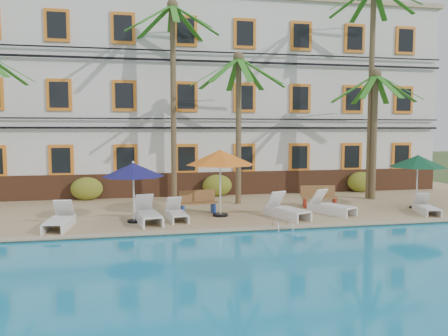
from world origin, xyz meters
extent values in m
plane|color=#384C23|center=(0.00, 0.00, 0.00)|extent=(100.00, 100.00, 0.00)
cube|color=tan|center=(0.00, 5.00, 0.12)|extent=(30.00, 12.00, 0.25)
cube|color=#188AB7|center=(0.00, -7.00, 0.10)|extent=(26.00, 12.00, 0.20)
cube|color=tan|center=(0.00, -0.90, 0.28)|extent=(30.00, 0.35, 0.06)
cube|color=silver|center=(0.00, 10.00, 5.25)|extent=(25.00, 6.00, 10.00)
cube|color=brown|center=(0.00, 6.94, 0.85)|extent=(25.00, 0.12, 1.20)
cube|color=tan|center=(0.00, 10.00, 10.35)|extent=(25.40, 6.40, 0.25)
cube|color=orange|center=(-7.50, 6.95, 2.15)|extent=(1.15, 0.10, 1.50)
cube|color=black|center=(-7.50, 6.90, 2.15)|extent=(0.85, 0.04, 1.20)
cube|color=orange|center=(-4.50, 6.95, 2.15)|extent=(1.15, 0.10, 1.50)
cube|color=black|center=(-4.50, 6.90, 2.15)|extent=(0.85, 0.04, 1.20)
cube|color=orange|center=(-1.50, 6.95, 2.15)|extent=(1.15, 0.10, 1.50)
cube|color=black|center=(-1.50, 6.90, 2.15)|extent=(0.85, 0.04, 1.20)
cube|color=orange|center=(1.50, 6.95, 2.15)|extent=(1.15, 0.10, 1.50)
cube|color=black|center=(1.50, 6.90, 2.15)|extent=(0.85, 0.04, 1.20)
cube|color=orange|center=(4.50, 6.95, 2.15)|extent=(1.15, 0.10, 1.50)
cube|color=black|center=(4.50, 6.90, 2.15)|extent=(0.85, 0.04, 1.20)
cube|color=orange|center=(7.50, 6.95, 2.15)|extent=(1.15, 0.10, 1.50)
cube|color=black|center=(7.50, 6.90, 2.15)|extent=(0.85, 0.04, 1.20)
cube|color=orange|center=(10.50, 6.95, 2.15)|extent=(1.15, 0.10, 1.50)
cube|color=black|center=(10.50, 6.90, 2.15)|extent=(0.85, 0.04, 1.20)
cube|color=orange|center=(-7.50, 6.95, 5.25)|extent=(1.15, 0.10, 1.50)
cube|color=black|center=(-7.50, 6.90, 5.25)|extent=(0.85, 0.04, 1.20)
cube|color=orange|center=(-4.50, 6.95, 5.25)|extent=(1.15, 0.10, 1.50)
cube|color=black|center=(-4.50, 6.90, 5.25)|extent=(0.85, 0.04, 1.20)
cube|color=orange|center=(-1.50, 6.95, 5.25)|extent=(1.15, 0.10, 1.50)
cube|color=black|center=(-1.50, 6.90, 5.25)|extent=(0.85, 0.04, 1.20)
cube|color=orange|center=(1.50, 6.95, 5.25)|extent=(1.15, 0.10, 1.50)
cube|color=black|center=(1.50, 6.90, 5.25)|extent=(0.85, 0.04, 1.20)
cube|color=orange|center=(4.50, 6.95, 5.25)|extent=(1.15, 0.10, 1.50)
cube|color=black|center=(4.50, 6.90, 5.25)|extent=(0.85, 0.04, 1.20)
cube|color=orange|center=(7.50, 6.95, 5.25)|extent=(1.15, 0.10, 1.50)
cube|color=black|center=(7.50, 6.90, 5.25)|extent=(0.85, 0.04, 1.20)
cube|color=orange|center=(10.50, 6.95, 5.25)|extent=(1.15, 0.10, 1.50)
cube|color=black|center=(10.50, 6.90, 5.25)|extent=(0.85, 0.04, 1.20)
cube|color=orange|center=(-7.50, 6.95, 8.45)|extent=(1.15, 0.10, 1.50)
cube|color=black|center=(-7.50, 6.90, 8.45)|extent=(0.85, 0.04, 1.20)
cube|color=orange|center=(-4.50, 6.95, 8.45)|extent=(1.15, 0.10, 1.50)
cube|color=black|center=(-4.50, 6.90, 8.45)|extent=(0.85, 0.04, 1.20)
cube|color=orange|center=(-1.50, 6.95, 8.45)|extent=(1.15, 0.10, 1.50)
cube|color=black|center=(-1.50, 6.90, 8.45)|extent=(0.85, 0.04, 1.20)
cube|color=orange|center=(1.50, 6.95, 8.45)|extent=(1.15, 0.10, 1.50)
cube|color=black|center=(1.50, 6.90, 8.45)|extent=(0.85, 0.04, 1.20)
cube|color=orange|center=(4.50, 6.95, 8.45)|extent=(1.15, 0.10, 1.50)
cube|color=black|center=(4.50, 6.90, 8.45)|extent=(0.85, 0.04, 1.20)
cube|color=orange|center=(7.50, 6.95, 8.45)|extent=(1.15, 0.10, 1.50)
cube|color=black|center=(7.50, 6.90, 8.45)|extent=(0.85, 0.04, 1.20)
cube|color=orange|center=(10.50, 6.95, 8.45)|extent=(1.15, 0.10, 1.50)
cube|color=black|center=(10.50, 6.90, 8.45)|extent=(0.85, 0.04, 1.20)
cube|color=black|center=(0.00, 6.80, 3.70)|extent=(25.00, 0.08, 0.10)
cube|color=black|center=(0.00, 6.80, 4.15)|extent=(25.00, 0.08, 0.06)
cube|color=black|center=(0.00, 6.80, 7.00)|extent=(25.00, 0.08, 0.10)
cube|color=black|center=(0.00, 6.80, 7.45)|extent=(25.00, 0.08, 0.06)
cube|color=#27711B|center=(-9.01, 4.03, 6.17)|extent=(2.17, 0.28, 1.30)
cube|color=#27711B|center=(-9.32, 4.79, 6.17)|extent=(1.73, 1.73, 1.30)
cylinder|color=brown|center=(-2.25, 5.51, 4.76)|extent=(0.26, 0.26, 9.02)
sphere|color=brown|center=(-2.25, 5.51, 9.27)|extent=(0.50, 0.50, 0.50)
cube|color=#27711B|center=(-2.25, 6.58, 8.63)|extent=(0.28, 2.17, 1.30)
cube|color=#27711B|center=(-3.01, 6.27, 8.63)|extent=(1.73, 1.73, 1.30)
cube|color=#27711B|center=(-3.32, 5.51, 8.63)|extent=(2.17, 0.28, 1.30)
cube|color=#27711B|center=(-3.01, 4.74, 8.63)|extent=(1.73, 1.73, 1.30)
cube|color=#27711B|center=(-2.25, 4.43, 8.63)|extent=(0.28, 2.17, 1.30)
cube|color=#27711B|center=(-1.49, 4.74, 8.63)|extent=(1.73, 1.73, 1.30)
cube|color=#27711B|center=(-1.17, 5.51, 8.63)|extent=(2.17, 0.28, 1.30)
cube|color=#27711B|center=(-1.49, 6.27, 8.63)|extent=(1.73, 1.73, 1.30)
cylinder|color=brown|center=(0.57, 4.27, 3.53)|extent=(0.26, 0.26, 6.56)
sphere|color=brown|center=(0.57, 4.27, 6.81)|extent=(0.50, 0.50, 0.50)
cube|color=#27711B|center=(0.57, 5.35, 6.17)|extent=(0.28, 2.17, 1.30)
cube|color=#27711B|center=(-0.20, 5.03, 6.17)|extent=(1.73, 1.73, 1.30)
cube|color=#27711B|center=(-0.51, 4.27, 6.17)|extent=(2.17, 0.28, 1.30)
cube|color=#27711B|center=(-0.20, 3.51, 6.17)|extent=(1.73, 1.73, 1.30)
cube|color=#27711B|center=(0.57, 3.20, 6.17)|extent=(0.28, 2.17, 1.30)
cube|color=#27711B|center=(1.33, 3.51, 6.17)|extent=(1.73, 1.73, 1.30)
cube|color=#27711B|center=(1.64, 4.27, 6.17)|extent=(2.17, 0.28, 1.30)
cube|color=#27711B|center=(1.33, 5.03, 6.17)|extent=(1.73, 1.73, 1.30)
cylinder|color=brown|center=(7.17, 4.54, 5.36)|extent=(0.26, 0.26, 10.21)
cube|color=#27711B|center=(7.17, 5.61, 9.83)|extent=(0.28, 2.17, 1.30)
cube|color=#27711B|center=(6.41, 5.30, 9.83)|extent=(1.73, 1.73, 1.30)
cube|color=#27711B|center=(7.93, 5.30, 9.83)|extent=(1.73, 1.73, 1.30)
cylinder|color=brown|center=(7.23, 4.21, 3.24)|extent=(0.26, 0.26, 5.98)
sphere|color=brown|center=(7.23, 4.21, 6.23)|extent=(0.50, 0.50, 0.50)
cube|color=#27711B|center=(7.23, 5.29, 5.59)|extent=(0.28, 2.17, 1.30)
cube|color=#27711B|center=(6.47, 4.97, 5.59)|extent=(1.73, 1.73, 1.30)
cube|color=#27711B|center=(6.15, 4.21, 5.59)|extent=(2.17, 0.28, 1.30)
cube|color=#27711B|center=(6.47, 3.45, 5.59)|extent=(1.73, 1.73, 1.30)
cube|color=#27711B|center=(7.23, 3.14, 5.59)|extent=(0.28, 2.17, 1.30)
cube|color=#27711B|center=(7.99, 3.45, 5.59)|extent=(1.73, 1.73, 1.30)
cube|color=#27711B|center=(8.30, 4.21, 5.59)|extent=(2.17, 0.28, 1.30)
cube|color=#27711B|center=(7.99, 4.97, 5.59)|extent=(1.73, 1.73, 1.30)
ellipsoid|color=#30631C|center=(-6.33, 6.60, 0.80)|extent=(1.50, 0.90, 1.10)
ellipsoid|color=#30631C|center=(0.01, 6.60, 0.80)|extent=(1.50, 0.90, 1.10)
ellipsoid|color=#30631C|center=(7.90, 6.60, 0.80)|extent=(1.50, 0.90, 1.10)
cylinder|color=black|center=(-4.07, 1.06, 0.29)|extent=(0.50, 0.50, 0.07)
cylinder|color=silver|center=(-4.07, 1.06, 1.32)|extent=(0.06, 0.06, 2.14)
cone|color=navy|center=(-4.07, 1.06, 2.17)|extent=(2.23, 2.23, 0.49)
sphere|color=silver|center=(-4.07, 1.06, 2.43)|extent=(0.10, 0.10, 0.10)
cylinder|color=black|center=(-0.77, 1.57, 0.29)|extent=(0.60, 0.60, 0.09)
cylinder|color=silver|center=(-0.77, 1.57, 1.53)|extent=(0.06, 0.06, 2.56)
cone|color=orange|center=(-0.77, 1.57, 2.55)|extent=(2.67, 2.67, 0.59)
sphere|color=silver|center=(-0.77, 1.57, 2.87)|extent=(0.10, 0.10, 0.10)
cylinder|color=black|center=(7.79, 1.63, 0.29)|extent=(0.53, 0.53, 0.08)
cylinder|color=silver|center=(7.79, 1.63, 1.38)|extent=(0.06, 0.06, 2.26)
cone|color=#0F462A|center=(7.79, 1.63, 2.27)|extent=(2.35, 2.35, 0.52)
sphere|color=silver|center=(7.79, 1.63, 2.55)|extent=(0.10, 0.10, 0.10)
cube|color=white|center=(-6.58, 0.20, 0.59)|extent=(0.74, 1.41, 0.06)
cube|color=white|center=(-6.50, 1.14, 0.83)|extent=(0.67, 0.55, 0.68)
cube|color=white|center=(-6.87, 0.48, 0.41)|extent=(0.22, 1.94, 0.31)
cube|color=white|center=(-6.24, 0.43, 0.41)|extent=(0.22, 1.94, 0.31)
cube|color=white|center=(-3.54, 0.60, 0.61)|extent=(0.92, 1.54, 0.07)
cube|color=white|center=(-3.72, 1.59, 0.86)|extent=(0.75, 0.64, 0.72)
cube|color=white|center=(-3.92, 0.82, 0.42)|extent=(0.43, 2.04, 0.33)
cube|color=white|center=(-3.26, 0.94, 0.42)|extent=(0.43, 2.04, 0.33)
cube|color=white|center=(-2.50, 0.89, 0.55)|extent=(0.68, 1.26, 0.06)
cube|color=white|center=(-2.58, 1.72, 0.76)|extent=(0.60, 0.50, 0.60)
cube|color=white|center=(-2.80, 1.10, 0.39)|extent=(0.23, 1.71, 0.28)
cube|color=white|center=(-2.24, 1.15, 0.39)|extent=(0.23, 1.71, 0.28)
cube|color=white|center=(1.74, 0.47, 0.60)|extent=(1.12, 1.57, 0.07)
cube|color=white|center=(1.40, 1.40, 0.86)|extent=(0.80, 0.72, 0.71)
cube|color=white|center=(1.34, 0.61, 0.42)|extent=(0.77, 1.93, 0.33)
cube|color=white|center=(1.96, 0.84, 0.42)|extent=(0.77, 1.93, 0.33)
cube|color=white|center=(3.82, 0.96, 0.59)|extent=(1.19, 1.53, 0.06)
cube|color=white|center=(3.39, 1.82, 0.84)|extent=(0.80, 0.74, 0.69)
cube|color=white|center=(3.42, 1.06, 0.41)|extent=(0.93, 1.79, 0.32)
cube|color=white|center=(3.99, 1.34, 0.41)|extent=(0.93, 1.79, 0.32)
cube|color=white|center=(7.36, 0.20, 0.54)|extent=(0.84, 1.27, 0.05)
cube|color=white|center=(7.58, 0.98, 0.74)|extent=(0.64, 0.56, 0.58)
cube|color=white|center=(7.16, 0.49, 0.38)|extent=(0.51, 1.61, 0.27)
cube|color=white|center=(7.68, 0.34, 0.38)|extent=(0.51, 1.61, 0.27)
cube|color=olive|center=(-1.57, 2.20, 0.68)|extent=(1.55, 0.68, 0.06)
cube|color=olive|center=(-1.60, 2.41, 0.95)|extent=(1.49, 0.30, 0.45)
cube|color=#1B3999|center=(-2.21, 2.09, 0.45)|extent=(0.15, 0.46, 0.40)
cube|color=#1B3999|center=(-0.93, 2.30, 0.45)|extent=(0.15, 0.46, 0.40)
cube|color=olive|center=(3.80, 2.62, 0.68)|extent=(1.56, 0.72, 0.06)
cube|color=olive|center=(3.84, 2.84, 0.95)|extent=(1.48, 0.34, 0.45)
cube|color=#A52212|center=(3.16, 2.74, 0.45)|extent=(0.16, 0.46, 0.40)
cube|color=#A52212|center=(4.44, 2.50, 0.45)|extent=(0.16, 0.46, 0.40)
torus|color=silver|center=(0.65, -1.00, 0.25)|extent=(0.04, 0.74, 0.74)
torus|color=silver|center=(1.15, -1.00, 0.25)|extent=(0.04, 0.74, 0.74)
camera|label=1|loc=(-3.88, -14.93, 3.60)|focal=35.00mm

